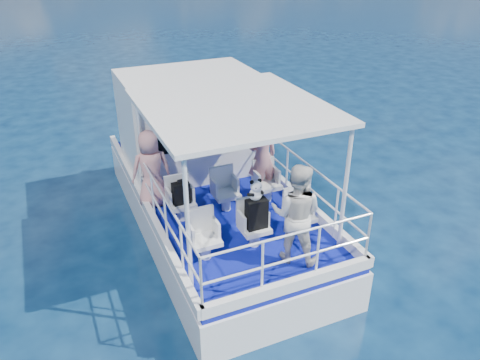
{
  "coord_description": "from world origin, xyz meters",
  "views": [
    {
      "loc": [
        -2.92,
        -7.15,
        5.71
      ],
      "look_at": [
        0.04,
        -0.4,
        1.83
      ],
      "focal_mm": 35.0,
      "sensor_mm": 36.0,
      "label": 1
    }
  ],
  "objects_px": {
    "passenger_port_fwd": "(151,169)",
    "panda": "(256,190)",
    "backpack_center": "(256,214)",
    "passenger_stbd_aft": "(296,214)"
  },
  "relations": [
    {
      "from": "backpack_center",
      "to": "panda",
      "type": "distance_m",
      "value": 0.46
    },
    {
      "from": "passenger_port_fwd",
      "to": "backpack_center",
      "type": "relative_size",
      "value": 2.93
    },
    {
      "from": "passenger_port_fwd",
      "to": "panda",
      "type": "height_order",
      "value": "passenger_port_fwd"
    },
    {
      "from": "passenger_port_fwd",
      "to": "panda",
      "type": "bearing_deg",
      "value": 123.79
    },
    {
      "from": "passenger_port_fwd",
      "to": "backpack_center",
      "type": "height_order",
      "value": "passenger_port_fwd"
    },
    {
      "from": "passenger_port_fwd",
      "to": "backpack_center",
      "type": "distance_m",
      "value": 2.44
    },
    {
      "from": "passenger_stbd_aft",
      "to": "backpack_center",
      "type": "distance_m",
      "value": 0.74
    },
    {
      "from": "passenger_port_fwd",
      "to": "passenger_stbd_aft",
      "type": "height_order",
      "value": "passenger_stbd_aft"
    },
    {
      "from": "backpack_center",
      "to": "panda",
      "type": "bearing_deg",
      "value": 123.64
    },
    {
      "from": "passenger_port_fwd",
      "to": "panda",
      "type": "relative_size",
      "value": 4.21
    }
  ]
}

